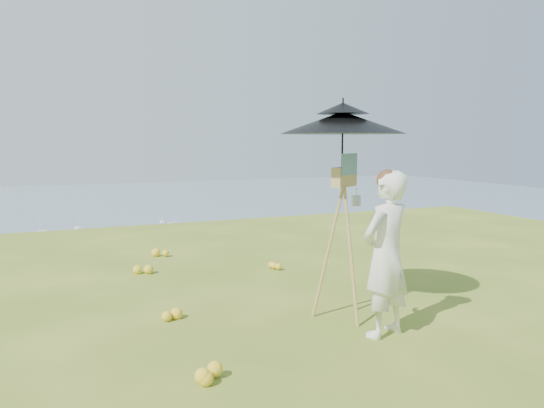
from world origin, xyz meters
name	(u,v)px	position (x,y,z in m)	size (l,w,h in m)	color
ground	(403,303)	(0.00, 0.00, 0.00)	(14.00, 14.00, 0.00)	#526D1F
shoreline_tier	(80,398)	(0.00, 75.00, -36.00)	(170.00, 28.00, 8.00)	#655E51
bay_water	(53,225)	(0.00, 240.00, -34.00)	(700.00, 700.00, 0.00)	slate
slope_trees	(105,367)	(0.00, 35.00, -15.00)	(110.00, 50.00, 6.00)	#244615
harbor_town	(78,356)	(0.00, 75.00, -29.50)	(110.00, 22.00, 5.00)	silver
moored_boats	(12,266)	(-12.50, 161.00, -33.65)	(140.00, 140.00, 0.70)	silver
wildflowers	(390,292)	(0.00, 0.25, 0.06)	(10.00, 10.50, 0.12)	yellow
painter	(386,254)	(-0.81, -0.76, 0.79)	(0.58, 0.38, 1.59)	silver
field_easel	(343,237)	(-0.92, -0.15, 0.87)	(0.66, 0.66, 1.73)	#AC7A48
sun_umbrella	(342,141)	(-0.93, -0.13, 1.86)	(1.28, 1.28, 0.87)	black
painter_cap	(388,175)	(-0.81, -0.76, 1.54)	(0.19, 0.23, 0.10)	#C16C6A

